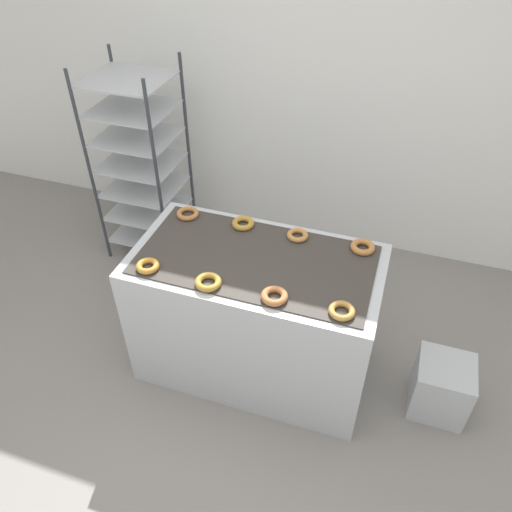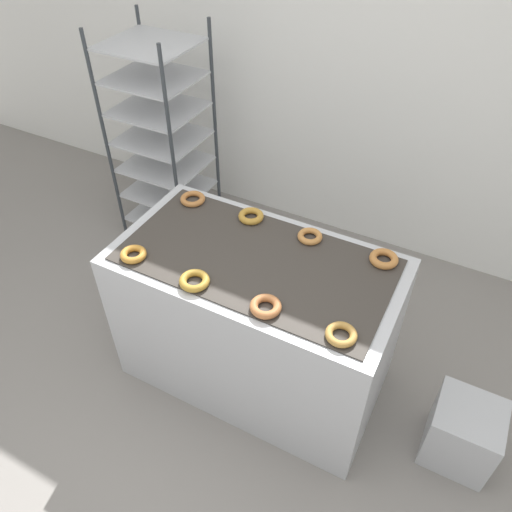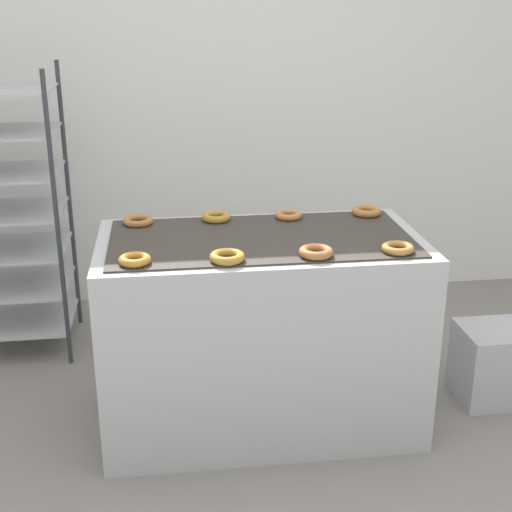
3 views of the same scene
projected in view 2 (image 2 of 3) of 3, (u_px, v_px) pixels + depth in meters
ground_plane at (199, 461)px, 2.50m from camera, size 14.00×14.00×0.00m
wall_back at (373, 44)px, 2.97m from camera, size 8.00×0.05×2.80m
fryer_machine at (256, 321)px, 2.62m from camera, size 1.37×0.73×0.88m
baking_rack_cart at (162, 138)px, 3.41m from camera, size 0.57×0.53×1.52m
glaze_bin at (462, 433)px, 2.42m from camera, size 0.31×0.31×0.36m
donut_near_left at (133, 254)px, 2.33m from camera, size 0.12×0.12×0.03m
donut_near_midleft at (194, 281)px, 2.20m from camera, size 0.14×0.14×0.03m
donut_near_midright at (266, 306)px, 2.08m from camera, size 0.13×0.13×0.04m
donut_near_right at (341, 335)px, 1.97m from camera, size 0.13×0.13×0.03m
donut_far_left at (193, 199)px, 2.66m from camera, size 0.13×0.13×0.03m
donut_far_midleft at (251, 216)px, 2.55m from camera, size 0.13×0.13×0.03m
donut_far_midright at (310, 236)px, 2.43m from camera, size 0.12×0.12×0.03m
donut_far_right at (384, 259)px, 2.30m from camera, size 0.13×0.13×0.03m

